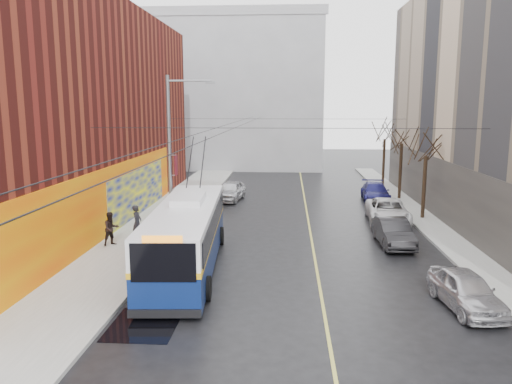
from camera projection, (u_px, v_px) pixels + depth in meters
ground at (283, 317)px, 17.65m from camera, size 140.00×140.00×0.00m
sidewalk_left at (152, 229)px, 29.95m from camera, size 4.00×60.00×0.15m
sidewalk_right at (440, 234)px, 28.87m from camera, size 2.00×60.00×0.15m
lane_line at (309, 225)px, 31.32m from camera, size 0.12×50.00×0.01m
building_left at (31, 112)px, 31.23m from camera, size 12.11×36.00×14.00m
building_far at (238, 92)px, 60.73m from camera, size 20.50×12.10×18.00m
streetlight_pole at (172, 153)px, 27.05m from camera, size 2.65×0.60×9.00m
catenary_wires at (246, 124)px, 31.27m from camera, size 18.00×60.00×0.22m
tree_near at (427, 144)px, 31.97m from camera, size 3.20×3.20×6.40m
tree_mid at (402, 134)px, 38.80m from camera, size 3.20×3.20×6.68m
tree_far at (385, 131)px, 45.70m from camera, size 3.20×3.20×6.57m
puddle at (144, 325)px, 17.05m from camera, size 2.28×2.76×0.01m
pigeons_flying at (243, 97)px, 27.13m from camera, size 3.70×2.26×1.76m
trolleybus at (187, 235)px, 22.77m from camera, size 3.42×12.16×5.70m
parked_car_a at (466, 290)px, 18.34m from camera, size 2.12×4.27×1.40m
parked_car_b at (393, 232)px, 26.65m from camera, size 1.68×4.43×1.44m
parked_car_c at (388, 211)px, 31.89m from camera, size 2.78×5.50×1.49m
parked_car_d at (375, 192)px, 39.07m from camera, size 2.27×5.02×1.43m
following_car at (230, 191)px, 39.35m from camera, size 2.46×4.77×1.55m
pedestrian_a at (137, 223)px, 27.18m from camera, size 0.51×0.73×1.91m
pedestrian_b at (111, 229)px, 26.13m from camera, size 1.08×1.08×1.77m
pedestrian_c at (162, 224)px, 26.73m from camera, size 1.40×1.37×1.93m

